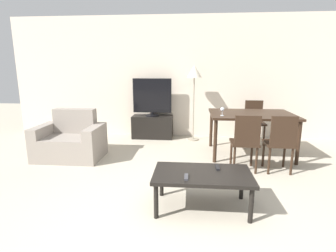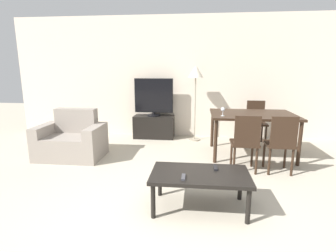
% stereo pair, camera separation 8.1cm
% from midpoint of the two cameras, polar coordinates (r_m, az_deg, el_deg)
% --- Properties ---
extents(ground_plane, '(18.00, 18.00, 0.00)m').
position_cam_midpoint_polar(ground_plane, '(2.65, -0.50, -23.37)').
color(ground_plane, '#B2A893').
extents(wall_back, '(7.95, 0.06, 2.70)m').
position_cam_midpoint_polar(wall_back, '(6.04, 3.12, 10.49)').
color(wall_back, beige).
rests_on(wall_back, ground_plane).
extents(armchair, '(1.11, 0.76, 0.84)m').
position_cam_midpoint_polar(armchair, '(4.95, -20.86, -3.15)').
color(armchair, gray).
rests_on(armchair, ground_plane).
extents(tv_stand, '(0.90, 0.41, 0.51)m').
position_cam_midpoint_polar(tv_stand, '(5.97, -3.77, -0.17)').
color(tv_stand, black).
rests_on(tv_stand, ground_plane).
extents(tv, '(0.86, 0.30, 0.83)m').
position_cam_midpoint_polar(tv, '(5.86, -3.86, 6.24)').
color(tv, black).
rests_on(tv, tv_stand).
extents(coffee_table, '(1.08, 0.62, 0.42)m').
position_cam_midpoint_polar(coffee_table, '(2.98, 6.71, -10.89)').
color(coffee_table, black).
rests_on(coffee_table, ground_plane).
extents(dining_table, '(1.45, 1.06, 0.77)m').
position_cam_midpoint_polar(dining_table, '(4.91, 17.22, 1.80)').
color(dining_table, black).
rests_on(dining_table, ground_plane).
extents(dining_chair_near, '(0.40, 0.40, 0.89)m').
position_cam_midpoint_polar(dining_chair_near, '(4.10, 15.96, -2.96)').
color(dining_chair_near, black).
rests_on(dining_chair_near, ground_plane).
extents(dining_chair_far, '(0.40, 0.40, 0.89)m').
position_cam_midpoint_polar(dining_chair_far, '(5.80, 17.87, 1.36)').
color(dining_chair_far, black).
rests_on(dining_chair_far, ground_plane).
extents(dining_chair_near_right, '(0.40, 0.40, 0.89)m').
position_cam_midpoint_polar(dining_chair_near_right, '(4.23, 22.75, -3.00)').
color(dining_chair_near_right, black).
rests_on(dining_chair_near_right, ground_plane).
extents(floor_lamp, '(0.32, 0.32, 1.62)m').
position_cam_midpoint_polar(floor_lamp, '(5.64, 5.31, 10.78)').
color(floor_lamp, gray).
rests_on(floor_lamp, ground_plane).
extents(remote_primary, '(0.04, 0.15, 0.02)m').
position_cam_midpoint_polar(remote_primary, '(3.11, 9.98, -8.86)').
color(remote_primary, black).
rests_on(remote_primary, coffee_table).
extents(remote_secondary, '(0.04, 0.15, 0.02)m').
position_cam_midpoint_polar(remote_secondary, '(2.81, 3.15, -11.03)').
color(remote_secondary, '#38383D').
rests_on(remote_secondary, coffee_table).
extents(wine_glass_left, '(0.07, 0.07, 0.15)m').
position_cam_midpoint_polar(wine_glass_left, '(4.50, 11.24, 3.49)').
color(wine_glass_left, silver).
rests_on(wine_glass_left, dining_table).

